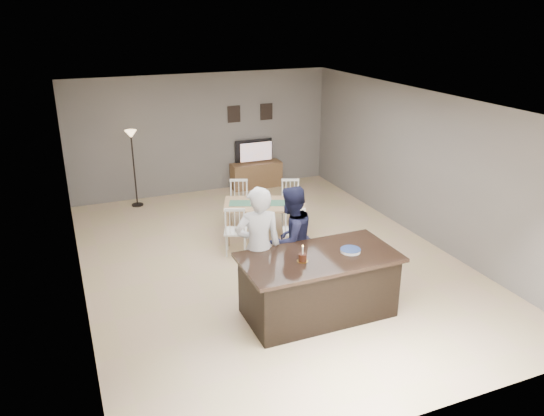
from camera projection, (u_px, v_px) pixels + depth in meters
name	position (u px, v px, depth m)	size (l,w,h in m)	color
floor	(269.00, 260.00, 9.04)	(8.00, 8.00, 0.00)	tan
room_shell	(269.00, 166.00, 8.44)	(8.00, 8.00, 8.00)	slate
kitchen_island	(318.00, 285.00, 7.32)	(2.15, 1.10, 0.90)	black
tv_console	(256.00, 175.00, 12.62)	(1.20, 0.40, 0.60)	brown
television	(255.00, 151.00, 12.48)	(0.91, 0.12, 0.53)	black
tv_screen_glow	(256.00, 152.00, 12.40)	(0.78, 0.78, 0.00)	orange
picture_frames	(250.00, 113.00, 12.26)	(1.10, 0.02, 0.38)	black
doorway	(88.00, 292.00, 5.54)	(0.00, 2.10, 2.65)	black
woman	(258.00, 248.00, 7.40)	(0.66, 0.43, 1.80)	silver
man	(291.00, 239.00, 7.86)	(0.80, 0.62, 1.64)	#171934
birthday_cake	(303.00, 257.00, 6.99)	(0.15, 0.15, 0.23)	gold
plate_stack	(351.00, 250.00, 7.27)	(0.28, 0.28, 0.04)	white
dining_table	(265.00, 209.00, 9.71)	(1.91, 2.06, 0.90)	#A38058
floor_lamp	(132.00, 148.00, 11.09)	(0.25, 0.25, 1.66)	black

